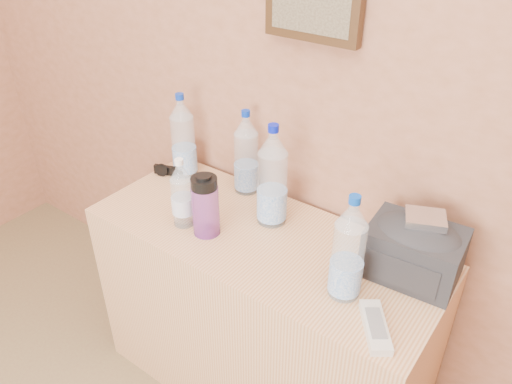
{
  "coord_description": "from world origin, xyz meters",
  "views": [
    {
      "loc": [
        0.53,
        0.72,
        1.67
      ],
      "look_at": [
        -0.2,
        1.71,
        0.9
      ],
      "focal_mm": 35.0,
      "sensor_mm": 36.0,
      "label": 1
    }
  ],
  "objects_px": {
    "pet_large_b": "(246,156)",
    "pet_large_d": "(348,253)",
    "dresser": "(261,317)",
    "nalgene_bottle": "(205,205)",
    "toiletry_bag": "(414,250)",
    "foil_packet": "(425,219)",
    "sunglasses": "(171,171)",
    "pet_large_c": "(272,181)",
    "pet_small": "(182,196)",
    "pet_large_a": "(183,140)",
    "ac_remote": "(375,327)"
  },
  "relations": [
    {
      "from": "pet_large_b",
      "to": "pet_large_d",
      "type": "bearing_deg",
      "value": -26.42
    },
    {
      "from": "dresser",
      "to": "nalgene_bottle",
      "type": "distance_m",
      "value": 0.49
    },
    {
      "from": "dresser",
      "to": "pet_large_b",
      "type": "bearing_deg",
      "value": 137.21
    },
    {
      "from": "toiletry_bag",
      "to": "foil_packet",
      "type": "xyz_separation_m",
      "value": [
        0.01,
        0.02,
        0.1
      ]
    },
    {
      "from": "pet_large_d",
      "to": "sunglasses",
      "type": "bearing_deg",
      "value": 167.8
    },
    {
      "from": "pet_large_b",
      "to": "pet_large_c",
      "type": "xyz_separation_m",
      "value": [
        0.18,
        -0.1,
        0.02
      ]
    },
    {
      "from": "dresser",
      "to": "foil_packet",
      "type": "height_order",
      "value": "foil_packet"
    },
    {
      "from": "pet_large_c",
      "to": "foil_packet",
      "type": "bearing_deg",
      "value": 4.66
    },
    {
      "from": "nalgene_bottle",
      "to": "foil_packet",
      "type": "height_order",
      "value": "nalgene_bottle"
    },
    {
      "from": "pet_large_b",
      "to": "pet_large_d",
      "type": "xyz_separation_m",
      "value": [
        0.53,
        -0.26,
        0.0
      ]
    },
    {
      "from": "pet_large_c",
      "to": "foil_packet",
      "type": "height_order",
      "value": "pet_large_c"
    },
    {
      "from": "pet_large_b",
      "to": "pet_small",
      "type": "distance_m",
      "value": 0.29
    },
    {
      "from": "pet_large_c",
      "to": "pet_large_d",
      "type": "height_order",
      "value": "pet_large_c"
    },
    {
      "from": "pet_large_a",
      "to": "pet_large_b",
      "type": "distance_m",
      "value": 0.26
    },
    {
      "from": "pet_large_a",
      "to": "toiletry_bag",
      "type": "relative_size",
      "value": 1.26
    },
    {
      "from": "pet_large_b",
      "to": "foil_packet",
      "type": "distance_m",
      "value": 0.66
    },
    {
      "from": "pet_large_d",
      "to": "sunglasses",
      "type": "xyz_separation_m",
      "value": [
        -0.83,
        0.18,
        -0.12
      ]
    },
    {
      "from": "pet_large_c",
      "to": "pet_small",
      "type": "relative_size",
      "value": 1.45
    },
    {
      "from": "nalgene_bottle",
      "to": "toiletry_bag",
      "type": "xyz_separation_m",
      "value": [
        0.59,
        0.19,
        -0.02
      ]
    },
    {
      "from": "pet_large_c",
      "to": "ac_remote",
      "type": "relative_size",
      "value": 2.06
    },
    {
      "from": "pet_large_d",
      "to": "ac_remote",
      "type": "bearing_deg",
      "value": -29.45
    },
    {
      "from": "dresser",
      "to": "pet_large_b",
      "type": "relative_size",
      "value": 3.72
    },
    {
      "from": "pet_large_a",
      "to": "foil_packet",
      "type": "xyz_separation_m",
      "value": [
        0.91,
        -0.02,
        0.04
      ]
    },
    {
      "from": "pet_large_b",
      "to": "ac_remote",
      "type": "xyz_separation_m",
      "value": [
        0.66,
        -0.34,
        -0.12
      ]
    },
    {
      "from": "pet_large_c",
      "to": "toiletry_bag",
      "type": "height_order",
      "value": "pet_large_c"
    },
    {
      "from": "dresser",
      "to": "pet_large_a",
      "type": "xyz_separation_m",
      "value": [
        -0.47,
        0.15,
        0.5
      ]
    },
    {
      "from": "pet_large_a",
      "to": "pet_large_d",
      "type": "relative_size",
      "value": 1.02
    },
    {
      "from": "dresser",
      "to": "toiletry_bag",
      "type": "distance_m",
      "value": 0.63
    },
    {
      "from": "pet_large_a",
      "to": "sunglasses",
      "type": "distance_m",
      "value": 0.14
    },
    {
      "from": "pet_large_c",
      "to": "nalgene_bottle",
      "type": "relative_size",
      "value": 1.65
    },
    {
      "from": "dresser",
      "to": "sunglasses",
      "type": "xyz_separation_m",
      "value": [
        -0.5,
        0.11,
        0.38
      ]
    },
    {
      "from": "dresser",
      "to": "ac_remote",
      "type": "bearing_deg",
      "value": -17.76
    },
    {
      "from": "pet_large_a",
      "to": "nalgene_bottle",
      "type": "height_order",
      "value": "pet_large_a"
    },
    {
      "from": "pet_large_a",
      "to": "pet_small",
      "type": "bearing_deg",
      "value": -47.69
    },
    {
      "from": "pet_large_a",
      "to": "pet_large_b",
      "type": "bearing_deg",
      "value": 9.03
    },
    {
      "from": "pet_small",
      "to": "foil_packet",
      "type": "height_order",
      "value": "pet_small"
    },
    {
      "from": "pet_large_a",
      "to": "foil_packet",
      "type": "distance_m",
      "value": 0.91
    },
    {
      "from": "pet_large_a",
      "to": "pet_small",
      "type": "height_order",
      "value": "pet_large_a"
    },
    {
      "from": "dresser",
      "to": "ac_remote",
      "type": "xyz_separation_m",
      "value": [
        0.45,
        -0.14,
        0.37
      ]
    },
    {
      "from": "nalgene_bottle",
      "to": "pet_large_d",
      "type": "bearing_deg",
      "value": 1.55
    },
    {
      "from": "pet_large_b",
      "to": "pet_large_d",
      "type": "distance_m",
      "value": 0.59
    },
    {
      "from": "pet_small",
      "to": "ac_remote",
      "type": "xyz_separation_m",
      "value": [
        0.7,
        -0.05,
        -0.09
      ]
    },
    {
      "from": "pet_large_c",
      "to": "nalgene_bottle",
      "type": "distance_m",
      "value": 0.22
    },
    {
      "from": "pet_large_d",
      "to": "pet_large_c",
      "type": "bearing_deg",
      "value": 155.29
    },
    {
      "from": "foil_packet",
      "to": "dresser",
      "type": "bearing_deg",
      "value": -164.25
    },
    {
      "from": "pet_large_c",
      "to": "sunglasses",
      "type": "relative_size",
      "value": 2.56
    },
    {
      "from": "pet_large_b",
      "to": "sunglasses",
      "type": "xyz_separation_m",
      "value": [
        -0.29,
        -0.09,
        -0.12
      ]
    },
    {
      "from": "pet_small",
      "to": "sunglasses",
      "type": "height_order",
      "value": "pet_small"
    },
    {
      "from": "pet_large_b",
      "to": "toiletry_bag",
      "type": "bearing_deg",
      "value": -7.37
    },
    {
      "from": "pet_small",
      "to": "dresser",
      "type": "bearing_deg",
      "value": 20.91
    }
  ]
}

